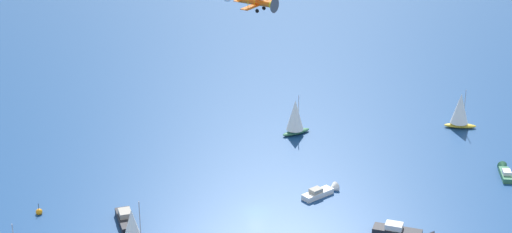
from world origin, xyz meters
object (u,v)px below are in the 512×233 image
Objects in this scene: sailboat_far_port at (295,117)px; motorboat_outer_ring_e at (505,172)px; biplane_lead at (258,2)px; motorboat_far_stbd at (127,224)px; motorboat_ahead at (322,192)px; sailboat_near_centre at (460,110)px; motorboat_trailing at (406,233)px; marker_buoy at (39,212)px.

sailboat_far_port is 41.80m from motorboat_outer_ring_e.
motorboat_far_stbd is at bearing -63.53° from biplane_lead.
motorboat_far_stbd is 33.80m from motorboat_ahead.
motorboat_outer_ring_e is (-15.08, 31.15, -0.04)m from motorboat_ahead.
sailboat_near_centre is 1.16× the size of biplane_lead.
motorboat_far_stbd reaches higher than motorboat_outer_ring_e.
motorboat_far_stbd is 1.31× the size of motorboat_outer_ring_e.
motorboat_outer_ring_e is (-26.51, 16.31, -0.20)m from motorboat_trailing.
marker_buoy is at bearing -39.68° from sailboat_far_port.
motorboat_outer_ring_e is at bearing 113.08° from marker_buoy.
sailboat_far_port is 27.02m from motorboat_ahead.
biplane_lead reaches higher than motorboat_outer_ring_e.
biplane_lead reaches higher than marker_buoy.
motorboat_outer_ring_e is at bearing 119.13° from motorboat_far_stbd.
marker_buoy is at bearing -68.92° from motorboat_ahead.
motorboat_trailing is 1.37× the size of motorboat_outer_ring_e.
motorboat_ahead is (-11.43, -14.84, -0.16)m from motorboat_trailing.
motorboat_far_stbd is 1.32× the size of motorboat_ahead.
biplane_lead is (8.66, -9.44, 34.95)m from motorboat_ahead.
sailboat_far_port is 0.86× the size of motorboat_trailing.
marker_buoy is (17.09, -44.34, -0.18)m from motorboat_ahead.
marker_buoy is (32.18, -75.50, -0.15)m from motorboat_outer_ring_e.
sailboat_near_centre is at bearing 144.04° from biplane_lead.
motorboat_ahead is at bearing 20.22° from sailboat_far_port.
motorboat_far_stbd is at bearing -60.87° from motorboat_outer_ring_e.
sailboat_near_centre reaches higher than motorboat_far_stbd.
motorboat_far_stbd is 68.30m from motorboat_outer_ring_e.
sailboat_near_centre is 0.87× the size of motorboat_trailing.
motorboat_trailing is at bearing 52.41° from motorboat_ahead.
biplane_lead reaches higher than motorboat_far_stbd.
biplane_lead is (33.84, -0.16, 31.75)m from sailboat_far_port.
motorboat_trailing reaches higher than motorboat_ahead.
biplane_lead reaches higher than sailboat_near_centre.
motorboat_outer_ring_e is 58.62m from biplane_lead.
biplane_lead reaches higher than motorboat_ahead.
motorboat_ahead is (36.15, -23.07, -3.24)m from sailboat_near_centre.
motorboat_trailing is at bearing 33.37° from sailboat_far_port.
motorboat_far_stbd is at bearing -81.17° from motorboat_trailing.
motorboat_ahead is 0.96× the size of biplane_lead.
sailboat_far_port reaches higher than motorboat_outer_ring_e.
marker_buoy reaches higher than motorboat_ahead.
sailboat_far_port is 3.94× the size of marker_buoy.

